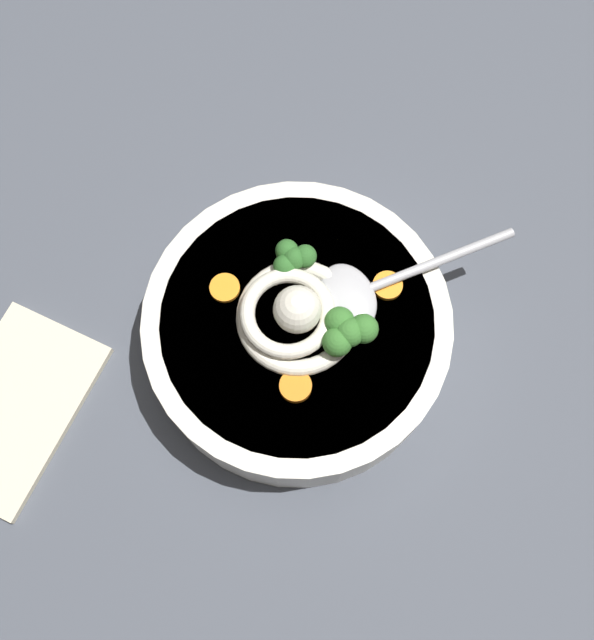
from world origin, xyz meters
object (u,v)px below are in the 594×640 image
at_px(noodle_pile, 295,314).
at_px(soup_spoon, 364,291).
at_px(soup_bowl, 297,332).
at_px(folded_napkin, 13,408).

height_order(noodle_pile, soup_spoon, noodle_pile).
bearing_deg(soup_bowl, noodle_pile, -45.45).
bearing_deg(soup_bowl, soup_spoon, 164.67).
xyz_separation_m(soup_spoon, folded_napkin, (0.29, -0.12, -0.07)).
distance_m(soup_bowl, soup_spoon, 0.07).
bearing_deg(noodle_pile, soup_spoon, 163.80).
relative_size(noodle_pile, soup_spoon, 0.62).
bearing_deg(soup_spoon, soup_bowl, 180.00).
height_order(soup_bowl, soup_spoon, soup_spoon).
height_order(soup_spoon, folded_napkin, soup_spoon).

